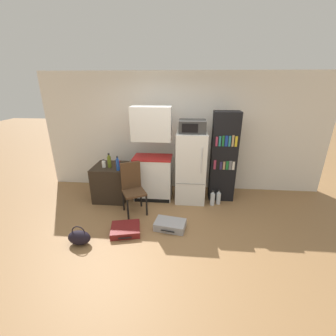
% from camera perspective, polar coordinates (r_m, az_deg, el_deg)
% --- Properties ---
extents(ground_plane, '(24.00, 24.00, 0.00)m').
position_cam_1_polar(ground_plane, '(3.93, -0.73, -16.98)').
color(ground_plane, olive).
extents(wall_back, '(6.40, 0.10, 2.64)m').
position_cam_1_polar(wall_back, '(5.20, 3.68, 8.82)').
color(wall_back, white).
rests_on(wall_back, ground_plane).
extents(side_table, '(0.69, 0.70, 0.76)m').
position_cam_1_polar(side_table, '(5.05, -14.12, -3.45)').
color(side_table, '#2D2319').
rests_on(side_table, ground_plane).
extents(kitchen_hutch, '(0.81, 0.50, 1.98)m').
position_cam_1_polar(kitchen_hutch, '(4.74, -3.93, 2.45)').
color(kitchen_hutch, silver).
rests_on(kitchen_hutch, ground_plane).
extents(refrigerator, '(0.61, 0.59, 1.49)m').
position_cam_1_polar(refrigerator, '(4.70, 5.79, 0.07)').
color(refrigerator, silver).
rests_on(refrigerator, ground_plane).
extents(microwave, '(0.52, 0.40, 0.24)m').
position_cam_1_polar(microwave, '(4.47, 6.19, 10.49)').
color(microwave, '#333333').
rests_on(microwave, refrigerator).
extents(bookshelf, '(0.52, 0.32, 1.89)m').
position_cam_1_polar(bookshelf, '(4.82, 13.92, 2.62)').
color(bookshelf, black).
rests_on(bookshelf, ground_plane).
extents(bottle_olive_oil, '(0.08, 0.08, 0.30)m').
position_cam_1_polar(bottle_olive_oil, '(4.78, -14.69, 1.60)').
color(bottle_olive_oil, '#566619').
rests_on(bottle_olive_oil, side_table).
extents(bottle_blue_soda, '(0.07, 0.07, 0.30)m').
position_cam_1_polar(bottle_blue_soda, '(4.58, -12.64, 0.89)').
color(bottle_blue_soda, '#1E47A3').
rests_on(bottle_blue_soda, side_table).
extents(bottle_ketchup_red, '(0.08, 0.08, 0.15)m').
position_cam_1_polar(bottle_ketchup_red, '(4.82, -12.51, 1.18)').
color(bottle_ketchup_red, '#AD1914').
rests_on(bottle_ketchup_red, side_table).
extents(bottle_milk_white, '(0.08, 0.08, 0.17)m').
position_cam_1_polar(bottle_milk_white, '(4.84, -15.99, 0.99)').
color(bottle_milk_white, white).
rests_on(bottle_milk_white, side_table).
extents(chair, '(0.54, 0.54, 1.00)m').
position_cam_1_polar(chair, '(4.39, -9.03, -4.14)').
color(chair, black).
rests_on(chair, ground_plane).
extents(suitcase_large_flat, '(0.58, 0.42, 0.14)m').
position_cam_1_polar(suitcase_large_flat, '(4.07, 0.54, -14.24)').
color(suitcase_large_flat, '#99999E').
rests_on(suitcase_large_flat, ground_plane).
extents(suitcase_small_flat, '(0.56, 0.52, 0.11)m').
position_cam_1_polar(suitcase_small_flat, '(4.05, -10.74, -15.09)').
color(suitcase_small_flat, maroon).
rests_on(suitcase_small_flat, ground_plane).
extents(handbag, '(0.36, 0.20, 0.33)m').
position_cam_1_polar(handbag, '(3.97, -21.61, -16.07)').
color(handbag, black).
rests_on(handbag, ground_plane).
extents(water_bottle_front, '(0.09, 0.09, 0.32)m').
position_cam_1_polar(water_bottle_front, '(4.88, 12.69, -7.42)').
color(water_bottle_front, silver).
rests_on(water_bottle_front, ground_plane).
extents(water_bottle_middle, '(0.09, 0.09, 0.34)m').
position_cam_1_polar(water_bottle_middle, '(4.81, 11.24, -7.68)').
color(water_bottle_middle, silver).
rests_on(water_bottle_middle, ground_plane).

